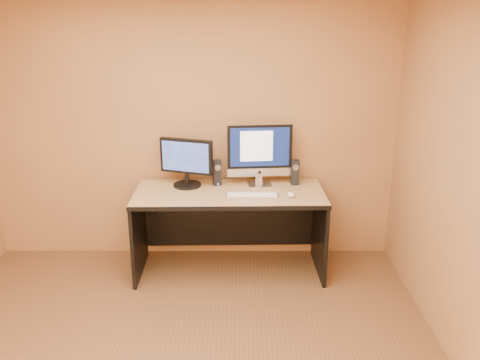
# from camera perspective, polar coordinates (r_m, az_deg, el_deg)

# --- Properties ---
(walls) EXTENTS (4.00, 4.00, 2.60)m
(walls) POSITION_cam_1_polar(r_m,az_deg,el_deg) (3.09, -8.90, -2.64)
(walls) COLOR #A27341
(walls) RESTS_ON ground
(desk) EXTENTS (1.77, 0.81, 0.81)m
(desk) POSITION_cam_1_polar(r_m,az_deg,el_deg) (4.85, -1.18, -5.87)
(desk) COLOR #AB8255
(desk) RESTS_ON ground
(imac) EXTENTS (0.64, 0.28, 0.60)m
(imac) POSITION_cam_1_polar(r_m,az_deg,el_deg) (4.80, 2.25, 2.87)
(imac) COLOR #B1B1B5
(imac) RESTS_ON desk
(second_monitor) EXTENTS (0.58, 0.41, 0.46)m
(second_monitor) POSITION_cam_1_polar(r_m,az_deg,el_deg) (4.81, -6.02, 1.93)
(second_monitor) COLOR black
(second_monitor) RESTS_ON desk
(speaker_left) EXTENTS (0.09, 0.09, 0.24)m
(speaker_left) POSITION_cam_1_polar(r_m,az_deg,el_deg) (4.86, -2.59, 0.84)
(speaker_left) COLOR black
(speaker_left) RESTS_ON desk
(speaker_right) EXTENTS (0.08, 0.08, 0.24)m
(speaker_right) POSITION_cam_1_polar(r_m,az_deg,el_deg) (4.90, 6.20, 0.87)
(speaker_right) COLOR black
(speaker_right) RESTS_ON desk
(keyboard) EXTENTS (0.47, 0.13, 0.02)m
(keyboard) POSITION_cam_1_polar(r_m,az_deg,el_deg) (4.58, 1.37, -1.72)
(keyboard) COLOR silver
(keyboard) RESTS_ON desk
(mouse) EXTENTS (0.08, 0.12, 0.04)m
(mouse) POSITION_cam_1_polar(r_m,az_deg,el_deg) (4.60, 5.76, -1.61)
(mouse) COLOR silver
(mouse) RESTS_ON desk
(cable_a) EXTENTS (0.10, 0.23, 0.01)m
(cable_a) POSITION_cam_1_polar(r_m,az_deg,el_deg) (5.02, 2.04, 0.02)
(cable_a) COLOR black
(cable_a) RESTS_ON desk
(cable_b) EXTENTS (0.11, 0.17, 0.01)m
(cable_b) POSITION_cam_1_polar(r_m,az_deg,el_deg) (4.99, 1.70, -0.11)
(cable_b) COLOR black
(cable_b) RESTS_ON desk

